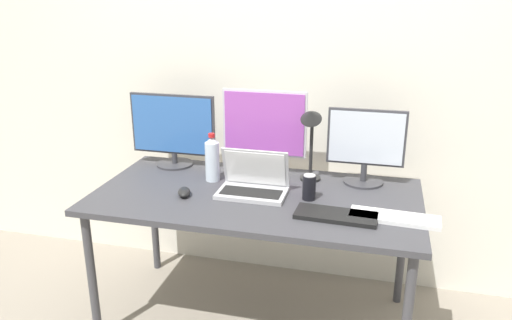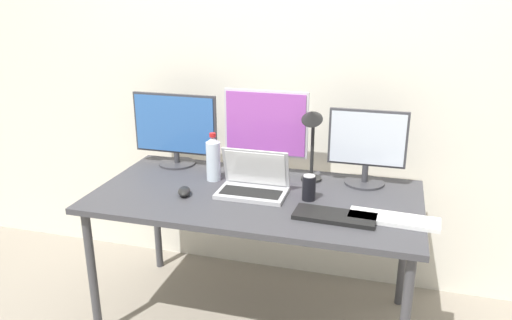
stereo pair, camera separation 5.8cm
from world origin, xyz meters
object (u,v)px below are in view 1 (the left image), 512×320
at_px(keyboard_main, 336,215).
at_px(keyboard_aux, 394,218).
at_px(monitor_left, 173,129).
at_px(desk_lamp, 311,130).
at_px(mouse_by_keyboard, 184,192).
at_px(monitor_right, 366,145).
at_px(soda_can_near_keyboard, 309,187).
at_px(monitor_center, 264,128).
at_px(work_desk, 256,205).
at_px(laptop_silver, 253,183).
at_px(water_bottle, 212,159).

xyz_separation_m(keyboard_main, keyboard_aux, (0.26, 0.04, 0.00)).
xyz_separation_m(monitor_left, desk_lamp, (0.80, -0.08, 0.07)).
bearing_deg(mouse_by_keyboard, monitor_right, 5.37).
bearing_deg(monitor_left, soda_can_near_keyboard, -19.75).
bearing_deg(monitor_center, soda_can_near_keyboard, -45.83).
height_order(monitor_left, keyboard_aux, monitor_left).
bearing_deg(keyboard_aux, work_desk, 172.40).
xyz_separation_m(monitor_center, mouse_by_keyboard, (-0.31, -0.43, -0.24)).
bearing_deg(mouse_by_keyboard, soda_can_near_keyboard, -8.79).
bearing_deg(keyboard_aux, monitor_right, 114.37).
bearing_deg(soda_can_near_keyboard, work_desk, -179.07).
bearing_deg(monitor_center, monitor_left, -178.99).
distance_m(monitor_right, laptop_silver, 0.62).
distance_m(keyboard_main, water_bottle, 0.76).
relative_size(monitor_left, water_bottle, 1.92).
distance_m(monitor_center, mouse_by_keyboard, 0.58).
relative_size(monitor_center, desk_lamp, 1.09).
distance_m(laptop_silver, keyboard_aux, 0.70).
xyz_separation_m(laptop_silver, soda_can_near_keyboard, (0.28, -0.00, 0.01)).
xyz_separation_m(work_desk, laptop_silver, (-0.02, 0.01, 0.11)).
bearing_deg(keyboard_main, desk_lamp, 117.32).
height_order(monitor_left, monitor_right, monitor_left).
bearing_deg(monitor_left, laptop_silver, -28.29).
xyz_separation_m(monitor_right, soda_can_near_keyboard, (-0.25, -0.28, -0.15)).
distance_m(monitor_center, soda_can_near_keyboard, 0.47).
distance_m(monitor_right, mouse_by_keyboard, 0.96).
distance_m(work_desk, water_bottle, 0.35).
xyz_separation_m(keyboard_aux, desk_lamp, (-0.44, 0.36, 0.28)).
relative_size(monitor_left, soda_can_near_keyboard, 3.97).
bearing_deg(laptop_silver, keyboard_aux, -11.79).
distance_m(water_bottle, soda_can_near_keyboard, 0.56).
bearing_deg(keyboard_main, monitor_right, 80.89).
bearing_deg(monitor_center, keyboard_aux, -32.53).
bearing_deg(desk_lamp, water_bottle, -169.26).
height_order(mouse_by_keyboard, soda_can_near_keyboard, soda_can_near_keyboard).
bearing_deg(keyboard_main, keyboard_aux, 11.54).
bearing_deg(work_desk, monitor_right, 29.19).
bearing_deg(keyboard_aux, water_bottle, 168.27).
distance_m(keyboard_aux, mouse_by_keyboard, 1.01).
distance_m(soda_can_near_keyboard, desk_lamp, 0.32).
bearing_deg(laptop_silver, desk_lamp, 40.90).
bearing_deg(monitor_center, mouse_by_keyboard, -125.73).
bearing_deg(keyboard_main, mouse_by_keyboard, 177.99).
relative_size(monitor_right, keyboard_main, 1.09).
distance_m(monitor_left, monitor_center, 0.54).
relative_size(monitor_right, water_bottle, 1.53).
distance_m(work_desk, desk_lamp, 0.48).
bearing_deg(desk_lamp, keyboard_aux, -39.41).
xyz_separation_m(keyboard_main, desk_lamp, (-0.18, 0.40, 0.28)).
height_order(work_desk, monitor_left, monitor_left).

